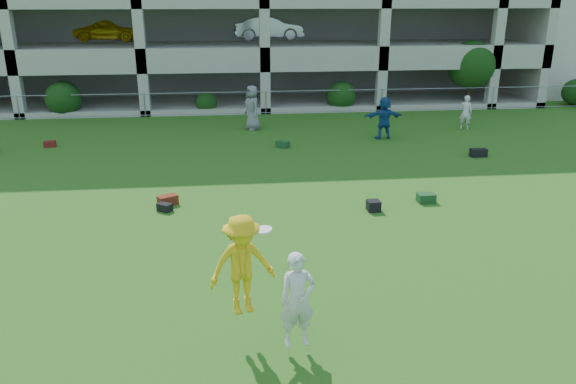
{
  "coord_description": "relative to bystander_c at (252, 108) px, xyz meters",
  "views": [
    {
      "loc": [
        -1.96,
        -9.18,
        5.7
      ],
      "look_at": [
        -0.63,
        3.0,
        1.4
      ],
      "focal_mm": 35.0,
      "sensor_mm": 36.0,
      "label": 1
    }
  ],
  "objects": [
    {
      "name": "ground",
      "position": [
        0.84,
        -15.65,
        -0.98
      ],
      "size": [
        100.0,
        100.0,
        0.0
      ],
      "primitive_type": "plane",
      "color": "#235114",
      "rests_on": "ground"
    },
    {
      "name": "bystander_c",
      "position": [
        0.0,
        0.0,
        0.0
      ],
      "size": [
        0.97,
        1.14,
        1.97
      ],
      "primitive_type": "imported",
      "rotation": [
        0.0,
        0.0,
        -1.13
      ],
      "color": "slate",
      "rests_on": "ground"
    },
    {
      "name": "bystander_d",
      "position": [
        5.39,
        -2.31,
        -0.1
      ],
      "size": [
        1.65,
        0.6,
        1.76
      ],
      "primitive_type": "imported",
      "rotation": [
        0.0,
        0.0,
        3.19
      ],
      "color": "navy",
      "rests_on": "ground"
    },
    {
      "name": "bystander_e",
      "position": [
        9.52,
        -0.95,
        -0.22
      ],
      "size": [
        0.66,
        0.59,
        1.52
      ],
      "primitive_type": "imported",
      "rotation": [
        0.0,
        0.0,
        2.65
      ],
      "color": "silver",
      "rests_on": "ground"
    },
    {
      "name": "bag_red_a",
      "position": [
        -2.91,
        -9.41,
        -0.84
      ],
      "size": [
        0.63,
        0.53,
        0.28
      ],
      "primitive_type": "cube",
      "rotation": [
        0.0,
        0.0,
        0.51
      ],
      "color": "#571F0E",
      "rests_on": "ground"
    },
    {
      "name": "bag_black_b",
      "position": [
        -2.95,
        -9.89,
        -0.87
      ],
      "size": [
        0.47,
        0.44,
        0.22
      ],
      "primitive_type": "cube",
      "rotation": [
        0.0,
        0.0,
        -0.65
      ],
      "color": "black",
      "rests_on": "ground"
    },
    {
      "name": "bag_green_c",
      "position": [
        4.56,
        -10.0,
        -0.85
      ],
      "size": [
        0.51,
        0.36,
        0.26
      ],
      "primitive_type": "cube",
      "rotation": [
        0.0,
        0.0,
        0.02
      ],
      "color": "#143817",
      "rests_on": "ground"
    },
    {
      "name": "crate_d",
      "position": [
        2.86,
        -10.51,
        -0.83
      ],
      "size": [
        0.36,
        0.36,
        0.3
      ],
      "primitive_type": "cube",
      "rotation": [
        0.0,
        0.0,
        0.03
      ],
      "color": "black",
      "rests_on": "ground"
    },
    {
      "name": "bag_black_e",
      "position": [
        8.17,
        -5.46,
        -0.83
      ],
      "size": [
        0.61,
        0.31,
        0.3
      ],
      "primitive_type": "cube",
      "rotation": [
        0.0,
        0.0,
        0.02
      ],
      "color": "black",
      "rests_on": "ground"
    },
    {
      "name": "bag_red_f",
      "position": [
        -8.19,
        -2.22,
        -0.86
      ],
      "size": [
        0.49,
        0.35,
        0.24
      ],
      "primitive_type": "cube",
      "rotation": [
        0.0,
        0.0,
        0.16
      ],
      "color": "#501C0D",
      "rests_on": "ground"
    },
    {
      "name": "bag_green_g",
      "position": [
        1.04,
        -3.32,
        -0.86
      ],
      "size": [
        0.58,
        0.55,
        0.25
      ],
      "primitive_type": "cube",
      "rotation": [
        0.0,
        0.0,
        -0.67
      ],
      "color": "#153B1B",
      "rests_on": "ground"
    },
    {
      "name": "frisbee_contest",
      "position": [
        -0.76,
        -16.5,
        0.38
      ],
      "size": [
        1.84,
        1.17,
        2.16
      ],
      "color": "gold",
      "rests_on": "ground"
    },
    {
      "name": "fence",
      "position": [
        0.84,
        3.35,
        -0.37
      ],
      "size": [
        36.06,
        0.06,
        1.2
      ],
      "color": "gray",
      "rests_on": "ground"
    },
    {
      "name": "shrub_row",
      "position": [
        5.43,
        4.06,
        0.52
      ],
      "size": [
        34.38,
        2.52,
        3.5
      ],
      "color": "#163D11",
      "rests_on": "ground"
    }
  ]
}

